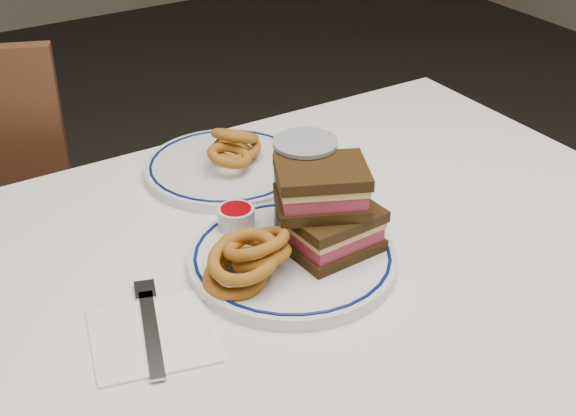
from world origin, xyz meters
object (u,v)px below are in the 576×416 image
beer_mug (307,187)px  far_plate (226,167)px  reuben_sandwich (327,209)px  main_plate (292,259)px

beer_mug → far_plate: bearing=93.5°
reuben_sandwich → beer_mug: size_ratio=0.99×
main_plate → beer_mug: (0.06, 0.06, 0.06)m
main_plate → beer_mug: beer_mug is taller
reuben_sandwich → far_plate: bearing=90.1°
beer_mug → far_plate: size_ratio=0.56×
main_plate → reuben_sandwich: 0.08m
main_plate → beer_mug: 0.11m
reuben_sandwich → main_plate: bearing=168.0°
main_plate → reuben_sandwich: size_ratio=1.93×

